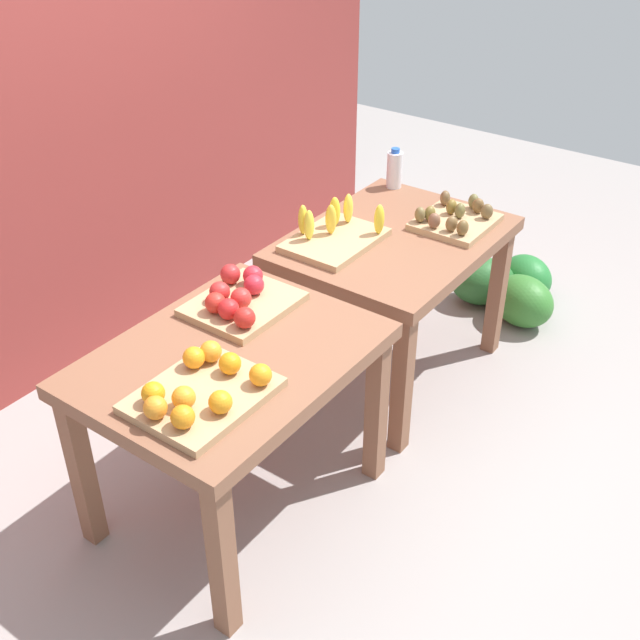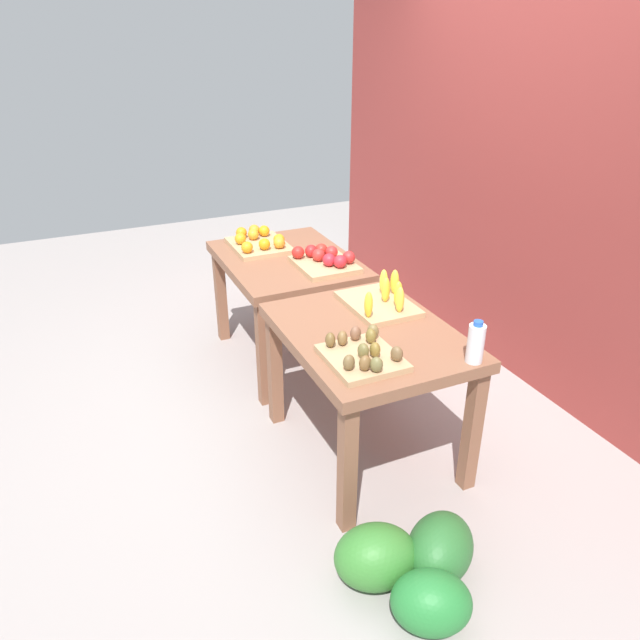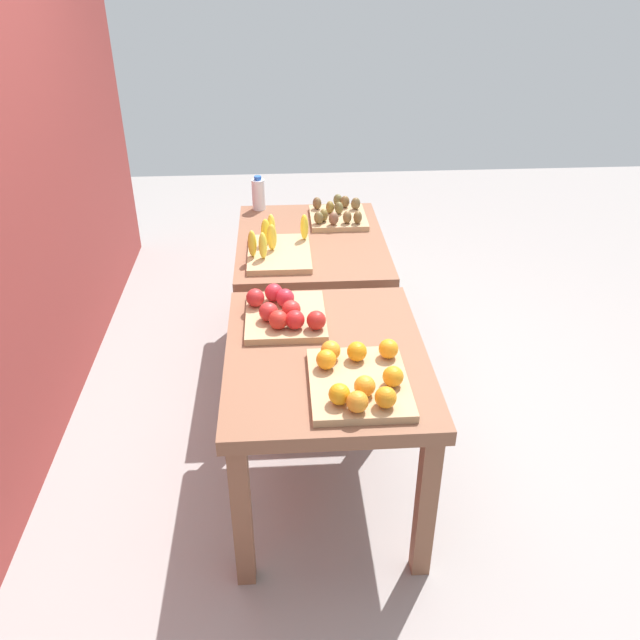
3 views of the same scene
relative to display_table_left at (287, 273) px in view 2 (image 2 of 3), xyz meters
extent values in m
plane|color=gray|center=(0.56, 0.00, -0.64)|extent=(8.00, 8.00, 0.00)
cube|color=maroon|center=(0.56, 1.35, 0.86)|extent=(4.40, 0.12, 3.00)
cube|color=brown|center=(0.00, 0.00, 0.08)|extent=(1.04, 0.80, 0.06)
cube|color=brown|center=(-0.46, -0.34, -0.29)|extent=(0.07, 0.07, 0.69)
cube|color=brown|center=(0.46, -0.34, -0.29)|extent=(0.07, 0.07, 0.69)
cube|color=brown|center=(-0.46, 0.34, -0.29)|extent=(0.07, 0.07, 0.69)
cube|color=brown|center=(0.46, 0.34, -0.29)|extent=(0.07, 0.07, 0.69)
cube|color=brown|center=(1.12, 0.00, 0.08)|extent=(1.04, 0.80, 0.06)
cube|color=brown|center=(0.66, -0.34, -0.29)|extent=(0.07, 0.07, 0.69)
cube|color=brown|center=(1.58, -0.34, -0.29)|extent=(0.07, 0.07, 0.69)
cube|color=brown|center=(0.66, 0.34, -0.29)|extent=(0.07, 0.07, 0.69)
cube|color=brown|center=(1.58, 0.34, -0.29)|extent=(0.07, 0.07, 0.69)
cube|color=tan|center=(-0.25, -0.10, 0.12)|extent=(0.44, 0.36, 0.03)
sphere|color=orange|center=(-0.42, -0.08, 0.18)|extent=(0.09, 0.09, 0.08)
sphere|color=orange|center=(-0.11, -0.11, 0.18)|extent=(0.10, 0.10, 0.08)
sphere|color=orange|center=(-0.10, -0.23, 0.18)|extent=(0.08, 0.08, 0.08)
sphere|color=orange|center=(-0.28, -0.22, 0.18)|extent=(0.10, 0.10, 0.08)
sphere|color=orange|center=(-0.38, -0.02, 0.18)|extent=(0.08, 0.08, 0.08)
sphere|color=orange|center=(-0.16, 0.01, 0.18)|extent=(0.08, 0.08, 0.08)
sphere|color=orange|center=(-0.40, -0.17, 0.18)|extent=(0.08, 0.08, 0.08)
sphere|color=orange|center=(-0.33, -0.11, 0.18)|extent=(0.08, 0.08, 0.08)
sphere|color=orange|center=(-0.10, -0.01, 0.18)|extent=(0.11, 0.11, 0.08)
cube|color=tan|center=(0.26, 0.15, 0.12)|extent=(0.40, 0.34, 0.03)
sphere|color=red|center=(0.12, 0.03, 0.18)|extent=(0.11, 0.11, 0.08)
sphere|color=red|center=(0.21, 0.23, 0.18)|extent=(0.11, 0.11, 0.08)
sphere|color=red|center=(0.22, 0.13, 0.18)|extent=(0.11, 0.11, 0.08)
sphere|color=red|center=(0.32, 0.15, 0.18)|extent=(0.11, 0.11, 0.08)
sphere|color=red|center=(0.33, 0.28, 0.18)|extent=(0.10, 0.10, 0.08)
sphere|color=red|center=(0.38, 0.20, 0.18)|extent=(0.10, 0.10, 0.08)
sphere|color=red|center=(0.14, 0.19, 0.18)|extent=(0.11, 0.11, 0.08)
sphere|color=red|center=(0.13, 0.12, 0.18)|extent=(0.11, 0.11, 0.08)
cube|color=tan|center=(0.90, 0.17, 0.12)|extent=(0.44, 0.32, 0.03)
ellipsoid|color=yellow|center=(0.81, 0.25, 0.21)|extent=(0.05, 0.04, 0.14)
ellipsoid|color=yellow|center=(1.06, 0.21, 0.21)|extent=(0.06, 0.05, 0.14)
ellipsoid|color=yellow|center=(0.92, 0.21, 0.21)|extent=(0.05, 0.06, 0.14)
ellipsoid|color=yellow|center=(0.99, 0.24, 0.21)|extent=(0.06, 0.06, 0.14)
ellipsoid|color=yellow|center=(1.04, 0.04, 0.21)|extent=(0.06, 0.05, 0.14)
ellipsoid|color=yellow|center=(0.84, 0.31, 0.21)|extent=(0.06, 0.06, 0.14)
cube|color=tan|center=(1.37, -0.17, 0.12)|extent=(0.36, 0.32, 0.03)
ellipsoid|color=brown|center=(1.52, -0.18, 0.18)|extent=(0.07, 0.07, 0.07)
ellipsoid|color=brown|center=(1.49, -0.22, 0.18)|extent=(0.06, 0.06, 0.07)
ellipsoid|color=brown|center=(1.41, -0.13, 0.18)|extent=(0.06, 0.05, 0.07)
ellipsoid|color=brown|center=(1.39, -0.18, 0.18)|extent=(0.07, 0.06, 0.07)
ellipsoid|color=brown|center=(1.48, -0.06, 0.18)|extent=(0.07, 0.07, 0.07)
ellipsoid|color=brown|center=(1.25, -0.05, 0.18)|extent=(0.07, 0.07, 0.07)
ellipsoid|color=brown|center=(1.24, -0.27, 0.18)|extent=(0.07, 0.06, 0.07)
ellipsoid|color=brown|center=(1.25, -0.21, 0.18)|extent=(0.07, 0.07, 0.07)
ellipsoid|color=brown|center=(1.29, -0.08, 0.18)|extent=(0.06, 0.05, 0.07)
ellipsoid|color=brown|center=(1.23, -0.13, 0.18)|extent=(0.06, 0.07, 0.07)
ellipsoid|color=brown|center=(1.46, -0.28, 0.18)|extent=(0.06, 0.07, 0.07)
cylinder|color=silver|center=(1.58, 0.29, 0.20)|extent=(0.08, 0.08, 0.18)
cylinder|color=blue|center=(1.58, 0.29, 0.30)|extent=(0.04, 0.04, 0.02)
ellipsoid|color=#247331|center=(2.17, -0.27, -0.51)|extent=(0.37, 0.40, 0.25)
ellipsoid|color=#28642C|center=(1.97, -0.10, -0.50)|extent=(0.43, 0.45, 0.27)
ellipsoid|color=#33752C|center=(1.90, -0.36, -0.50)|extent=(0.36, 0.41, 0.28)
camera|label=1|loc=(-1.63, -1.57, 1.71)|focal=43.85mm
camera|label=2|loc=(3.42, -1.30, 1.49)|focal=33.61mm
camera|label=3|loc=(-2.16, 0.17, 1.53)|focal=36.63mm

